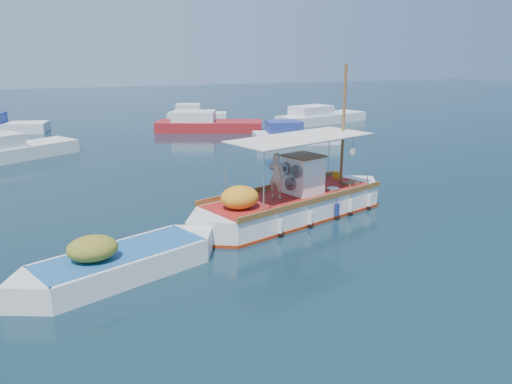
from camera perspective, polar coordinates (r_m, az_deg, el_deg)
name	(u,v)px	position (r m, az deg, el deg)	size (l,w,h in m)	color
ground	(292,221)	(19.01, 4.16, -3.38)	(160.00, 160.00, 0.00)	black
fishing_caique	(292,204)	(19.33, 4.17, -1.41)	(9.20, 4.86, 5.94)	white
dinghy	(120,265)	(14.90, -15.29, -8.07)	(6.12, 3.58, 1.62)	white
bg_boat_nw	(9,152)	(33.14, -26.42, 4.16)	(7.58, 6.01, 1.80)	silver
bg_boat_n	(206,125)	(40.96, -5.71, 7.65)	(8.89, 5.69, 1.80)	#A31B1F
bg_boat_ne	(294,137)	(35.15, 4.31, 6.34)	(6.24, 3.33, 1.80)	silver
bg_boat_e	(319,118)	(45.68, 7.26, 8.44)	(9.31, 5.08, 1.80)	silver
bg_boat_far_n	(195,116)	(46.79, -6.94, 8.62)	(5.71, 3.57, 1.80)	silver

